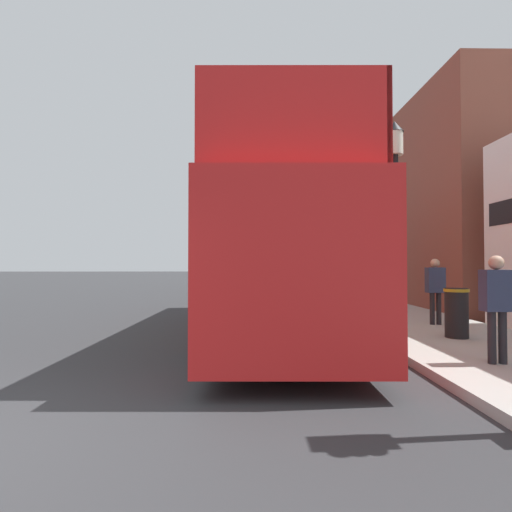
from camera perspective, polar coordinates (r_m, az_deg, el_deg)
The scene contains 10 objects.
ground_plane at distance 24.57m, azimuth -7.58°, elevation -4.97°, with size 144.00×144.00×0.00m, color #333335.
sidewalk at distance 21.82m, azimuth 10.09°, elevation -5.25°, with size 3.37×108.00×0.14m.
brick_terrace_rear at distance 23.85m, azimuth 21.01°, elevation 7.41°, with size 6.00×21.98×10.31m.
tour_bus at distance 10.13m, azimuth 2.70°, elevation -0.08°, with size 2.71×10.95×4.10m.
parked_car_ahead_of_bus at distance 18.99m, azimuth 3.05°, elevation -4.04°, with size 2.08×4.70×1.43m.
pedestrian_second at distance 6.87m, azimuth 31.15°, elevation -5.20°, with size 0.42×0.23×1.59m.
pedestrian_third at distance 10.66m, azimuth 24.23°, elevation -3.77°, with size 0.42×0.23×1.60m.
lamp_post_nearest at distance 8.38m, azimuth 19.23°, elevation 9.31°, with size 0.35×0.35×4.28m.
lamp_post_second at distance 16.21m, azimuth 9.30°, elevation 4.99°, with size 0.35×0.35×4.65m.
litter_bin at distance 8.97m, azimuth 26.73°, elevation -7.08°, with size 0.48×0.48×0.98m.
Camera 1 is at (2.78, -3.36, 1.59)m, focal length 28.00 mm.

